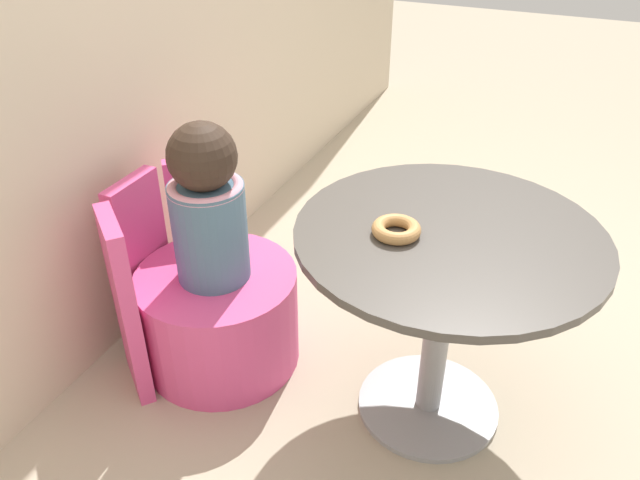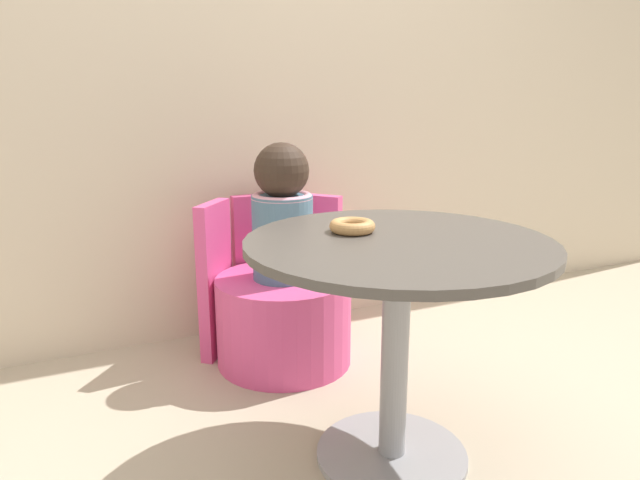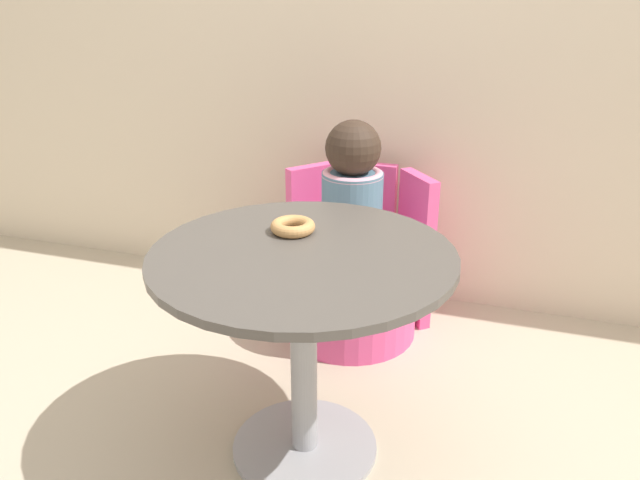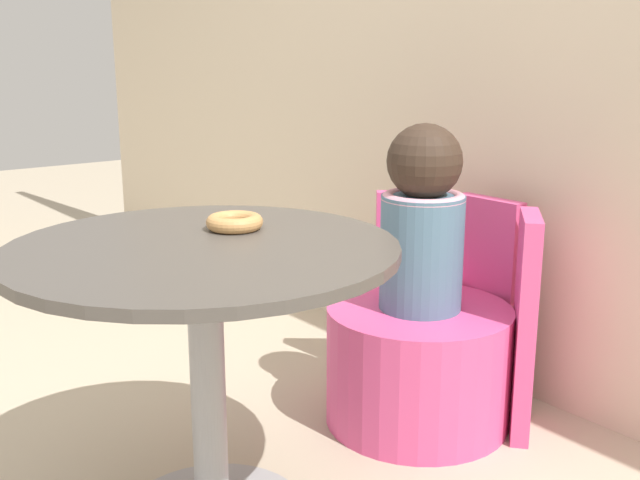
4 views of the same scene
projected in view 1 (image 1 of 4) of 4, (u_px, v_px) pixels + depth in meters
The scene contains 6 objects.
ground_plane at pixel (414, 405), 2.05m from camera, with size 12.00×12.00×0.00m, color #B7A88E.
round_table at pixel (444, 278), 1.76m from camera, with size 0.85×0.85×0.67m.
tub_chair at pixel (220, 316), 2.15m from camera, with size 0.54×0.54×0.36m.
booth_backrest at pixel (160, 267), 2.15m from camera, with size 0.64×0.24×0.64m.
child_figure at pixel (207, 206), 1.92m from camera, with size 0.24×0.24×0.53m.
donut at pixel (396, 229), 1.66m from camera, with size 0.13×0.13×0.04m.
Camera 1 is at (-1.44, -0.30, 1.56)m, focal length 35.00 mm.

